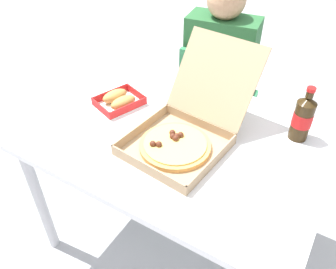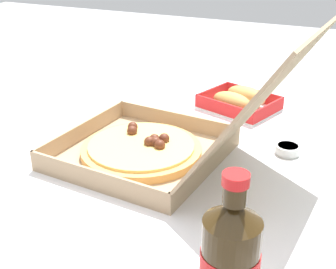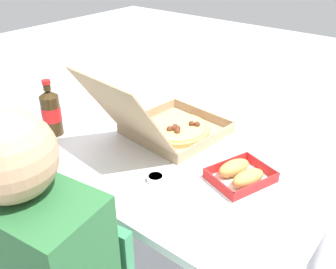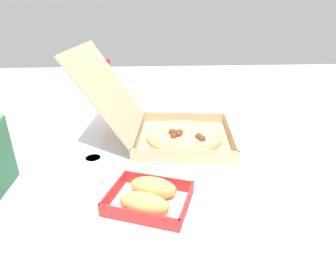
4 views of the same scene
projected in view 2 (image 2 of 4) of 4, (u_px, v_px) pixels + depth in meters
The scene contains 6 objects.
dining_table at pixel (185, 186), 1.07m from camera, with size 1.18×0.82×0.73m.
pizza_box_open at pixel (161, 142), 0.98m from camera, with size 0.38×0.55×0.32m.
bread_side_box at pixel (239, 101), 1.26m from camera, with size 0.20×0.23×0.06m.
cola_bottle at pixel (230, 265), 0.56m from camera, with size 0.07×0.07×0.22m.
paper_menu at pixel (160, 87), 1.44m from camera, with size 0.21×0.15×0.00m, color white.
dipping_sauce_cup at pixel (288, 149), 1.03m from camera, with size 0.06×0.06×0.02m.
Camera 2 is at (0.86, 0.33, 1.22)m, focal length 49.31 mm.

